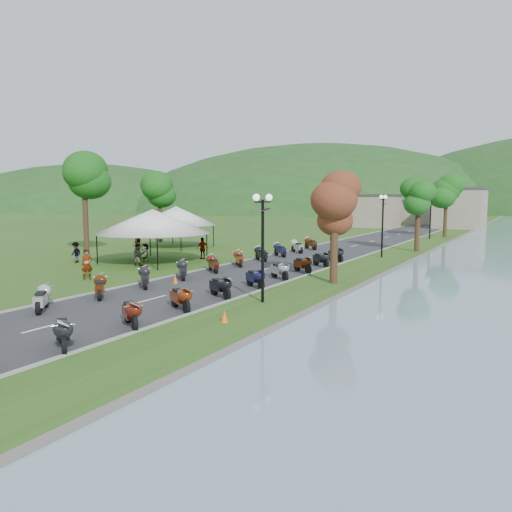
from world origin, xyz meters
The scene contains 12 objects.
road centered at (0.00, 40.00, 0.01)m, with size 7.00×120.00×0.02m, color #333336.
hills_backdrop centered at (0.00, 200.00, 0.00)m, with size 360.00×120.00×76.00m, color #285621, non-canonical shape.
far_building centered at (-2.00, 85.00, 2.50)m, with size 18.00×16.00×5.00m, color gray.
moto_row_left centered at (-2.48, 16.60, 0.55)m, with size 2.60×50.91×1.10m, color #331411, non-canonical shape.
moto_row_right centered at (2.74, 19.54, 0.55)m, with size 2.60×30.63×1.10m, color #331411, non-canonical shape.
vendor_tent_main centered at (-9.04, 26.43, 2.00)m, with size 5.72×5.72×4.00m, color white, non-canonical shape.
vendor_tent_side centered at (-14.61, 36.10, 2.00)m, with size 5.15×5.15×4.00m, color white, non-canonical shape.
tree_park_left centered at (-17.33, 27.42, 5.45)m, with size 3.93×3.93×10.91m, color #1D6919, non-canonical shape.
tree_lakeside centered at (5.98, 24.60, 3.42)m, with size 2.46×2.46×6.84m, color #1D6919, non-canonical shape.
pedestrian_a centered at (-7.20, 18.45, 0.00)m, with size 0.66×0.48×1.82m, color slate.
pedestrian_b centered at (-8.84, 24.48, 0.00)m, with size 0.77×0.42×1.58m, color slate.
pedestrian_c centered at (-14.00, 23.42, 0.00)m, with size 1.01×0.42×1.56m, color slate.
Camera 1 is at (16.10, -2.04, 4.95)m, focal length 35.00 mm.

